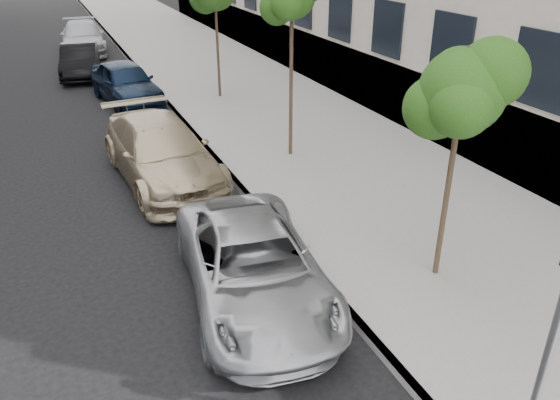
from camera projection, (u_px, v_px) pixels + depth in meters
ground at (318, 384)px, 7.80m from camera, size 160.00×160.00×0.00m
sidewalk at (185, 50)px, 29.01m from camera, size 6.40×72.00×0.14m
curb at (125, 55)px, 27.90m from camera, size 0.15×72.00×0.14m
tree_near at (464, 91)px, 8.60m from camera, size 1.73×1.53×4.26m
signal_pole at (558, 319)px, 5.74m from camera, size 0.28×0.24×3.24m
minivan at (253, 266)px, 9.34m from camera, size 2.81×5.04×1.33m
suv at (161, 152)px, 13.83m from camera, size 2.54×5.46×1.54m
sedan_blue at (126, 83)px, 20.14m from camera, size 2.38×4.63×1.51m
sedan_black at (80, 61)px, 23.77m from camera, size 2.06×4.34×1.37m
sedan_rear at (83, 38)px, 28.37m from camera, size 2.55×5.46×1.54m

